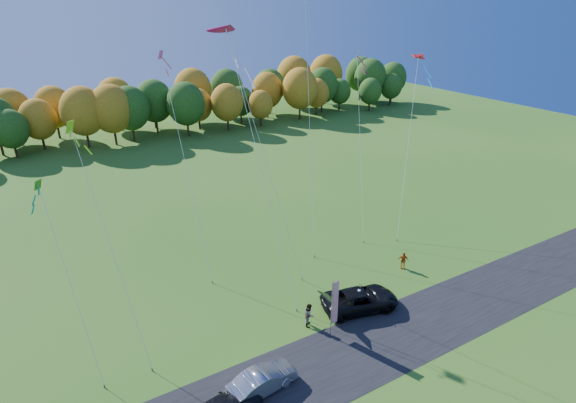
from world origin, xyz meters
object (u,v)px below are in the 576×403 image
silver_sedan (263,380)px  feather_flag (334,302)px  black_suv (360,299)px  person_east (403,260)px

silver_sedan → feather_flag: bearing=-81.6°
black_suv → silver_sedan: black_suv is taller
black_suv → silver_sedan: bearing=121.8°
feather_flag → black_suv: bearing=22.2°
silver_sedan → person_east: bearing=-78.5°
black_suv → silver_sedan: (-9.89, -3.28, -0.10)m
person_east → silver_sedan: bearing=-119.2°
silver_sedan → person_east: size_ratio=2.75×
black_suv → feather_flag: 4.21m
silver_sedan → person_east: person_east is taller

